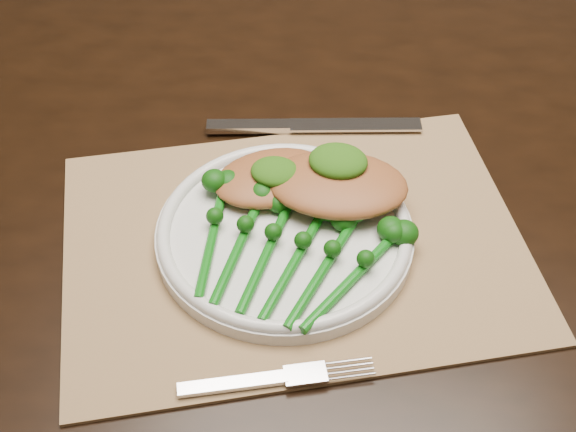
% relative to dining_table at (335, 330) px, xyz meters
% --- Properties ---
extents(floor, '(4.00, 4.00, 0.00)m').
position_rel_dining_table_xyz_m(floor, '(-0.09, 0.08, -0.38)').
color(floor, brown).
rests_on(floor, ground).
extents(dining_table, '(1.72, 1.13, 0.75)m').
position_rel_dining_table_xyz_m(dining_table, '(0.00, 0.00, 0.00)').
color(dining_table, black).
rests_on(dining_table, ground).
extents(placemat, '(0.51, 0.45, 0.00)m').
position_rel_dining_table_xyz_m(placemat, '(-0.02, -0.18, 0.37)').
color(placemat, '#98754D').
rests_on(placemat, dining_table).
extents(dinner_plate, '(0.24, 0.24, 0.02)m').
position_rel_dining_table_xyz_m(dinner_plate, '(-0.03, -0.18, 0.39)').
color(dinner_plate, silver).
rests_on(dinner_plate, placemat).
extents(knife, '(0.23, 0.07, 0.01)m').
position_rel_dining_table_xyz_m(knife, '(-0.06, -0.02, 0.38)').
color(knife, silver).
rests_on(knife, placemat).
extents(fork, '(0.16, 0.07, 0.00)m').
position_rel_dining_table_xyz_m(fork, '(0.00, -0.33, 0.38)').
color(fork, silver).
rests_on(fork, placemat).
extents(chicken_fillet_left, '(0.14, 0.13, 0.02)m').
position_rel_dining_table_xyz_m(chicken_fillet_left, '(-0.06, -0.13, 0.40)').
color(chicken_fillet_left, '#A35D2F').
rests_on(chicken_fillet_left, dinner_plate).
extents(chicken_fillet_right, '(0.14, 0.10, 0.03)m').
position_rel_dining_table_xyz_m(chicken_fillet_right, '(0.01, -0.13, 0.41)').
color(chicken_fillet_right, '#A35D2F').
rests_on(chicken_fillet_right, dinner_plate).
extents(pesto_dollop_left, '(0.05, 0.04, 0.02)m').
position_rel_dining_table_xyz_m(pesto_dollop_left, '(-0.05, -0.13, 0.42)').
color(pesto_dollop_left, '#1A460A').
rests_on(pesto_dollop_left, chicken_fillet_left).
extents(pesto_dollop_right, '(0.06, 0.05, 0.02)m').
position_rel_dining_table_xyz_m(pesto_dollop_right, '(0.00, -0.12, 0.43)').
color(pesto_dollop_right, '#1A460A').
rests_on(pesto_dollop_right, chicken_fillet_right).
extents(broccolini_bundle, '(0.18, 0.20, 0.04)m').
position_rel_dining_table_xyz_m(broccolini_bundle, '(-0.03, -0.22, 0.40)').
color(broccolini_bundle, '#0C5D0E').
rests_on(broccolini_bundle, dinner_plate).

